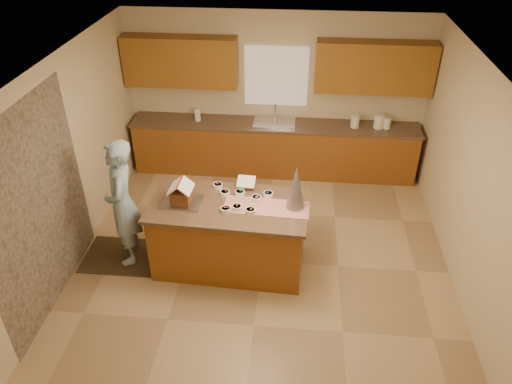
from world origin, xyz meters
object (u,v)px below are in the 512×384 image
tinsel_tree (296,187)px  boy (122,203)px  island_base (230,236)px  gingerbread_house (181,194)px

tinsel_tree → boy: boy is taller
island_base → boy: bearing=-177.5°
tinsel_tree → gingerbread_house: 1.43m
island_base → tinsel_tree: 1.15m
tinsel_tree → boy: size_ratio=0.33×
boy → gingerbread_house: 0.83m
island_base → boy: (-1.38, 0.01, 0.43)m
island_base → tinsel_tree: (0.83, 0.01, 0.80)m
island_base → boy: size_ratio=1.08×
island_base → gingerbread_house: (-0.59, -0.02, 0.65)m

